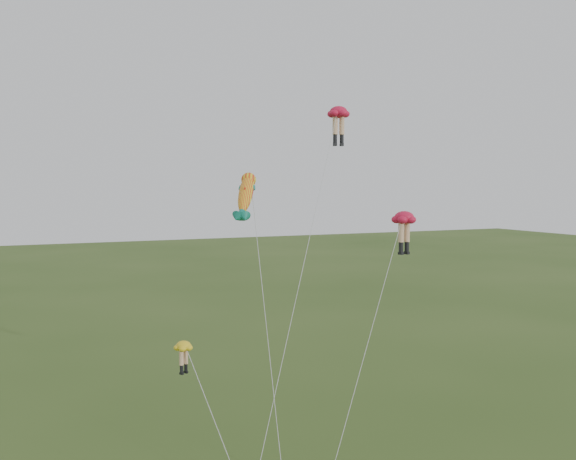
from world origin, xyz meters
name	(u,v)px	position (x,y,z in m)	size (l,w,h in m)	color
legs_kite_red_high	(338,119)	(7.19, 9.25, 19.61)	(10.90, 10.64, 20.48)	red
legs_kite_red_mid	(403,224)	(8.74, 3.90, 13.00)	(9.08, 6.43, 13.75)	red
legs_kite_yellow	(187,358)	(-5.54, 0.14, 7.43)	(3.11, 3.77, 8.19)	yellow
fish_kite	(246,194)	(-0.47, 5.87, 14.81)	(2.42, 7.93, 16.34)	yellow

